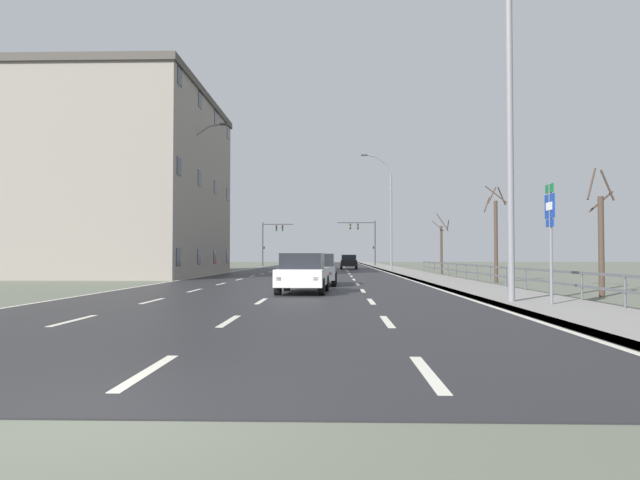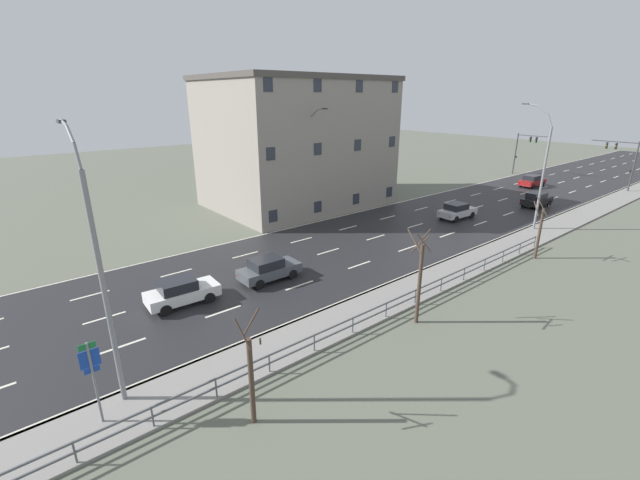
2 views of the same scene
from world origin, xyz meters
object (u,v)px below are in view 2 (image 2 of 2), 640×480
street_lamp_midground (541,171)px  traffic_signal_left (523,147)px  highway_sign (93,373)px  street_lamp_foreground (101,279)px  car_near_left (532,181)px  street_lamp_left_bank (310,168)px  car_distant (181,291)px  car_far_left (537,199)px  car_near_right (269,269)px  brick_building (296,143)px  traffic_signal_right (624,156)px  car_mid_centre (457,211)px

street_lamp_midground → traffic_signal_left: size_ratio=1.78×
street_lamp_midground → highway_sign: (0.99, -36.41, -3.10)m
street_lamp_foreground → car_near_left: street_lamp_foreground is taller
street_lamp_foreground → street_lamp_midground: bearing=90.1°
street_lamp_midground → street_lamp_left_bank: 20.51m
car_distant → car_far_left: 39.19m
car_near_right → brick_building: bearing=139.4°
street_lamp_midground → brick_building: (-21.41, -10.89, 1.42)m
brick_building → street_lamp_foreground: bearing=-48.8°
car_near_left → car_far_left: size_ratio=1.01×
street_lamp_foreground → street_lamp_left_bank: bearing=125.0°
highway_sign → car_distant: bearing=140.6°
street_lamp_midground → traffic_signal_right: bearing=91.8°
traffic_signal_left → car_mid_centre: traffic_signal_left is taller
street_lamp_foreground → traffic_signal_left: (-14.32, 62.01, -1.13)m
street_lamp_midground → car_near_right: (-5.90, -24.65, -4.55)m
street_lamp_foreground → car_near_left: 55.06m
street_lamp_left_bank → traffic_signal_left: size_ratio=1.72×
car_far_left → traffic_signal_left: bearing=121.6°
traffic_signal_left → car_near_left: (5.55, -7.84, -3.39)m
car_distant → brick_building: size_ratio=0.23×
traffic_signal_left → car_near_right: 52.03m
highway_sign → car_near_right: (-6.89, 11.76, -1.45)m
car_near_right → traffic_signal_left: bearing=100.2°
car_mid_centre → car_near_right: bearing=-85.4°
car_mid_centre → car_far_left: bearing=79.0°
highway_sign → traffic_signal_right: size_ratio=0.56×
street_lamp_foreground → highway_sign: street_lamp_foreground is taller
car_mid_centre → car_near_left: bearing=99.8°
car_near_left → brick_building: size_ratio=0.23×
brick_building → street_lamp_left_bank: bearing=-26.5°
car_distant → car_mid_centre: bearing=92.9°
street_lamp_left_bank → car_distant: bearing=-62.3°
street_lamp_foreground → traffic_signal_left: street_lamp_foreground is taller
street_lamp_midground → highway_sign: bearing=-88.4°
street_lamp_left_bank → car_distant: 18.87m
street_lamp_midground → car_near_left: (-8.72, 18.74, -4.55)m
street_lamp_left_bank → traffic_signal_right: size_ratio=1.69×
street_lamp_foreground → brick_building: size_ratio=0.60×
traffic_signal_right → street_lamp_midground: bearing=-88.2°
street_lamp_foreground → traffic_signal_left: 63.65m
street_lamp_foreground → car_distant: bearing=141.8°
street_lamp_foreground → car_far_left: street_lamp_foreground is taller
street_lamp_midground → street_lamp_left_bank: size_ratio=1.04×
car_near_left → car_mid_centre: same height
street_lamp_left_bank → car_distant: (8.53, -16.25, -4.38)m
street_lamp_left_bank → traffic_signal_left: bearing=89.2°
traffic_signal_right → traffic_signal_left: (-13.47, 1.43, -0.14)m
car_near_left → street_lamp_left_bank: bearing=-98.1°
street_lamp_midground → traffic_signal_left: 30.19m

